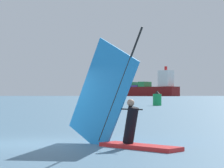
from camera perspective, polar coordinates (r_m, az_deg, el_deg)
ground_plane at (r=15.58m, az=-9.74°, el=-7.04°), size 4000.00×4000.00×0.00m
windsurfer at (r=14.40m, az=1.00°, el=-4.02°), size 2.76×3.86×3.85m
cargo_ship at (r=728.30m, az=3.06°, el=-0.60°), size 104.67×125.26×43.55m
distant_headland at (r=1298.19m, az=-6.77°, el=-0.58°), size 813.33×249.71×36.98m
channel_buoy at (r=70.60m, az=5.42°, el=-1.78°), size 1.27×1.27×2.23m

